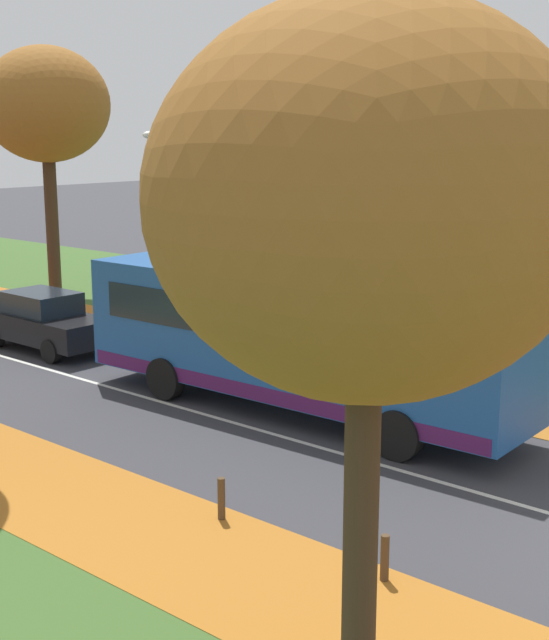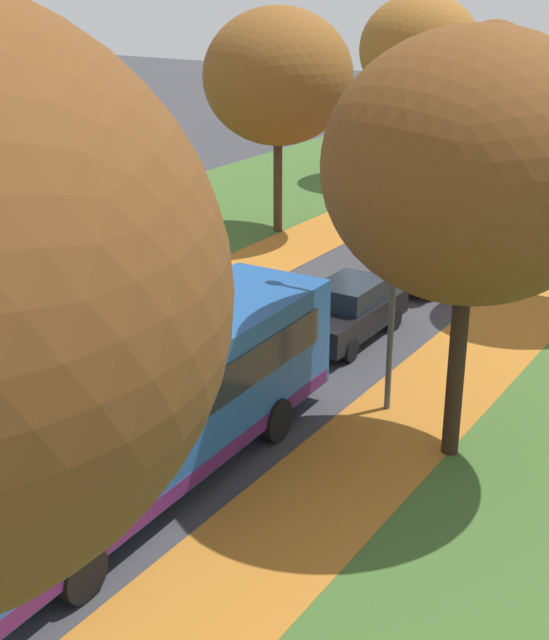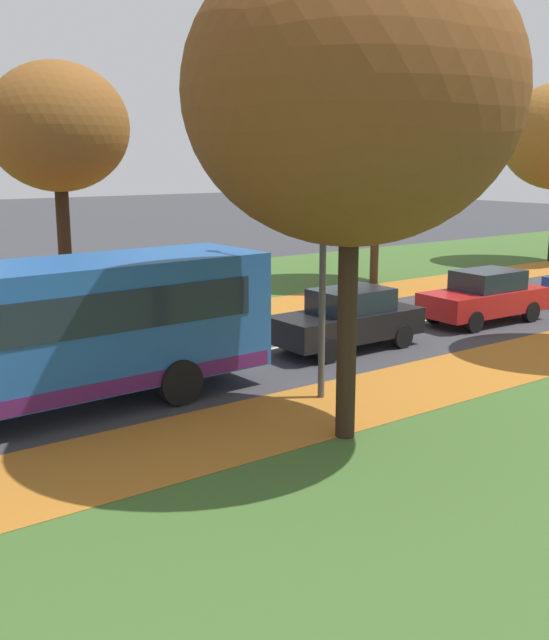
% 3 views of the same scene
% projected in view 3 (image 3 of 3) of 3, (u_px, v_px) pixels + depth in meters
% --- Properties ---
extents(grass_verge_left, '(12.00, 90.00, 0.01)m').
position_uv_depth(grass_verge_left, '(208.00, 288.00, 29.34)').
color(grass_verge_left, '#3D6028').
rests_on(grass_verge_left, ground).
extents(leaf_litter_left, '(2.80, 60.00, 0.00)m').
position_uv_depth(leaf_litter_left, '(116.00, 329.00, 22.24)').
color(leaf_litter_left, '#B26B23').
rests_on(leaf_litter_left, grass_verge_left).
extents(leaf_litter_right, '(2.80, 60.00, 0.00)m').
position_uv_depth(leaf_litter_right, '(310.00, 412.00, 15.00)').
color(leaf_litter_right, '#B26B23').
rests_on(leaf_litter_right, grass_verge_right).
extents(road_centre_line, '(0.12, 80.00, 0.01)m').
position_uv_depth(road_centre_line, '(370.00, 330.00, 22.09)').
color(road_centre_line, silver).
rests_on(road_centre_line, ground).
extents(tree_left_near, '(4.06, 4.06, 7.68)m').
position_uv_depth(tree_left_near, '(58.00, 128.00, 21.28)').
color(tree_left_near, black).
rests_on(tree_left_near, ground).
extents(tree_left_mid, '(5.53, 5.53, 8.33)m').
position_uv_depth(tree_left_mid, '(378.00, 136.00, 29.28)').
color(tree_left_mid, '#422D1E').
rests_on(tree_left_mid, ground).
extents(tree_right_near, '(5.71, 5.71, 8.63)m').
position_uv_depth(tree_right_near, '(352.00, 93.00, 12.43)').
color(tree_right_near, black).
rests_on(tree_right_near, ground).
extents(streetlamp_right, '(1.89, 0.28, 6.00)m').
position_uv_depth(streetlamp_right, '(313.00, 220.00, 15.39)').
color(streetlamp_right, '#47474C').
rests_on(streetlamp_right, ground).
extents(bus, '(2.90, 10.47, 2.98)m').
position_uv_depth(bus, '(16.00, 334.00, 14.29)').
color(bus, '#1E5199').
rests_on(bus, ground).
extents(car_black_lead, '(1.78, 4.20, 1.62)m').
position_uv_depth(car_black_lead, '(348.00, 319.00, 19.80)').
color(car_black_lead, black).
rests_on(car_black_lead, ground).
extents(car_red_following, '(1.90, 4.26, 1.62)m').
position_uv_depth(car_red_following, '(485.00, 297.00, 23.05)').
color(car_red_following, '#B21919').
rests_on(car_red_following, ground).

